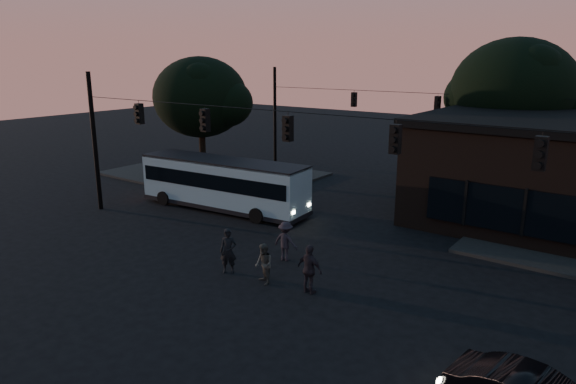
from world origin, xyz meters
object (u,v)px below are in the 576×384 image
Objects in this scene: bus at (223,182)px; pedestrian_c at (310,269)px; pedestrian_a at (228,251)px; pedestrian_b at (264,264)px; pedestrian_d at (286,241)px.

pedestrian_c is (9.72, -5.90, -0.67)m from bus.
bus is 5.66× the size of pedestrian_a.
pedestrian_a is 1.75m from pedestrian_b.
pedestrian_c reaches higher than pedestrian_b.
bus is 5.59× the size of pedestrian_c.
pedestrian_a is (6.15, -6.28, -0.68)m from bus.
pedestrian_a is at bearing 11.18° from pedestrian_c.
bus is 11.39m from pedestrian_c.
pedestrian_c reaches higher than pedestrian_d.
pedestrian_a is at bearing 63.08° from pedestrian_d.
pedestrian_b is (1.75, 0.03, -0.12)m from pedestrian_a.
bus is 8.21m from pedestrian_d.
bus is 8.82m from pedestrian_a.
pedestrian_b is 0.93× the size of pedestrian_d.
bus reaches higher than pedestrian_b.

